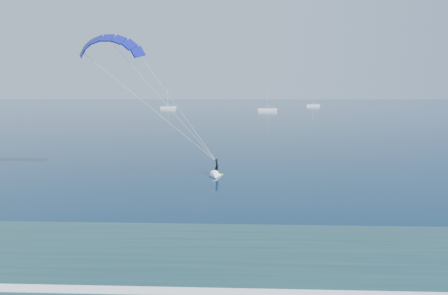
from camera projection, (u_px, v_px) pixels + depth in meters
name	position (u px, v px, depth m)	size (l,w,h in m)	color
kitesurfer_rig	(163.00, 101.00, 41.32)	(15.80, 5.48, 15.80)	#99DB19
sailboat_1	(168.00, 107.00, 210.55)	(7.59, 2.40, 10.57)	white
sailboat_2	(267.00, 110.00, 186.37)	(8.38, 2.40, 11.67)	white
sailboat_3	(313.00, 105.00, 242.62)	(7.66, 2.40, 10.56)	white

